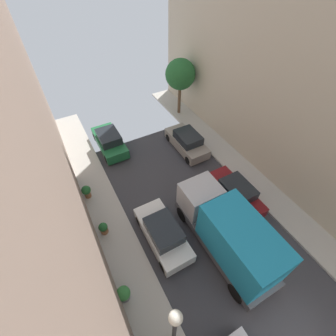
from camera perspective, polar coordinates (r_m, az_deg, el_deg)
name	(u,v)px	position (r m, az deg, el deg)	size (l,w,h in m)	color
ground	(287,336)	(13.92, 27.09, -32.70)	(32.00, 32.00, 0.00)	#38383D
parked_car_left_2	(163,233)	(13.61, -1.25, -15.63)	(1.78, 4.20, 1.57)	white
parked_car_left_3	(109,141)	(19.35, -14.11, 6.39)	(1.78, 4.20, 1.57)	#1E6638
parked_car_right_2	(235,193)	(15.74, 16.02, -5.91)	(1.78, 4.20, 1.57)	maroon
parked_car_right_3	(187,142)	(18.78, 4.63, 6.43)	(1.78, 4.20, 1.57)	gray
delivery_truck	(229,233)	(12.78, 14.58, -15.15)	(2.26, 6.60, 3.38)	#4C4C51
street_tree_1	(180,75)	(21.40, 3.01, 21.81)	(2.57, 2.57, 5.03)	brown
potted_plant_0	(86,191)	(16.15, -19.30, -5.36)	(0.60, 0.60, 0.96)	brown
potted_plant_3	(103,228)	(14.42, -15.49, -13.98)	(0.52, 0.52, 0.81)	brown
potted_plant_5	(124,294)	(12.66, -10.80, -27.98)	(0.67, 0.67, 0.97)	slate
lamp_post	(175,327)	(9.40, 1.63, -34.38)	(0.44, 0.44, 4.96)	#333338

